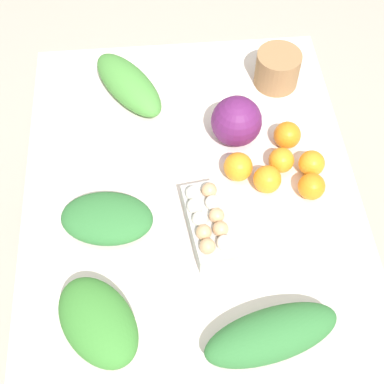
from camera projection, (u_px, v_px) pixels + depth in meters
The scene contains 15 objects.
ground_plane at pixel (192, 295), 2.11m from camera, with size 8.00×8.00×0.00m, color #B2A899.
dining_table at pixel (192, 213), 1.58m from camera, with size 1.26×0.95×0.72m.
cabbage_purple at pixel (236, 121), 1.56m from camera, with size 0.15×0.15×0.15m, color #601E5B.
egg_carton at pixel (208, 223), 1.41m from camera, with size 0.25×0.13×0.09m.
paper_bag at pixel (277, 69), 1.70m from camera, with size 0.14×0.14×0.12m, color #997047.
greens_bunch_dandelion at pixel (98, 322), 1.25m from camera, with size 0.25×0.16×0.10m, color #3D8433.
greens_bunch_kale at pixel (107, 218), 1.42m from camera, with size 0.25×0.16×0.07m, color #337538.
greens_bunch_chard at pixel (272, 335), 1.24m from camera, with size 0.33×0.13×0.09m, color #337538.
greens_bunch_beet_tops at pixel (128, 84), 1.68m from camera, with size 0.32×0.12×0.10m, color #4C933D.
orange_0 at pixel (267, 179), 1.49m from camera, with size 0.08×0.08×0.08m, color orange.
orange_1 at pixel (238, 167), 1.51m from camera, with size 0.08×0.08×0.08m, color orange.
orange_2 at pixel (311, 186), 1.48m from camera, with size 0.08×0.08×0.08m, color orange.
orange_3 at pixel (281, 160), 1.53m from camera, with size 0.07×0.07×0.07m, color orange.
orange_4 at pixel (312, 163), 1.52m from camera, with size 0.08×0.08×0.08m, color orange.
orange_5 at pixel (287, 135), 1.58m from camera, with size 0.08×0.08×0.08m, color orange.
Camera 1 is at (0.82, -0.07, 1.98)m, focal length 50.00 mm.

